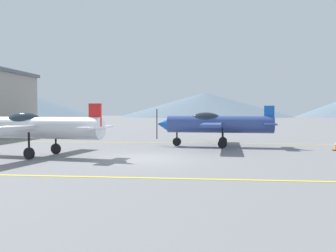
# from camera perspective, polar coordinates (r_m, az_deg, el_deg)

# --- Properties ---
(ground_plane) EXTENTS (400.00, 400.00, 0.00)m
(ground_plane) POSITION_cam_1_polar(r_m,az_deg,el_deg) (15.49, -4.21, -5.28)
(ground_plane) COLOR slate
(apron_line_near) EXTENTS (80.00, 0.16, 0.01)m
(apron_line_near) POSITION_cam_1_polar(r_m,az_deg,el_deg) (11.17, -8.42, -8.19)
(apron_line_near) COLOR yellow
(apron_line_near) RESTS_ON ground_plane
(apron_line_far) EXTENTS (80.00, 0.16, 0.01)m
(apron_line_far) POSITION_cam_1_polar(r_m,az_deg,el_deg) (23.27, -0.67, -2.76)
(apron_line_far) COLOR yellow
(apron_line_far) RESTS_ON ground_plane
(airplane_near) EXTENTS (7.02, 8.04, 2.40)m
(airplane_near) POSITION_cam_1_polar(r_m,az_deg,el_deg) (17.36, -20.71, -0.13)
(airplane_near) COLOR silver
(airplane_near) RESTS_ON ground_plane
(airplane_mid) EXTENTS (6.98, 8.03, 2.40)m
(airplane_mid) POSITION_cam_1_polar(r_m,az_deg,el_deg) (21.02, 7.59, 0.38)
(airplane_mid) COLOR #33478C
(airplane_mid) RESTS_ON ground_plane
(hill_centerleft) EXTENTS (78.29, 78.29, 11.03)m
(hill_centerleft) POSITION_cam_1_polar(r_m,az_deg,el_deg) (161.75, 6.02, 3.43)
(hill_centerleft) COLOR slate
(hill_centerleft) RESTS_ON ground_plane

